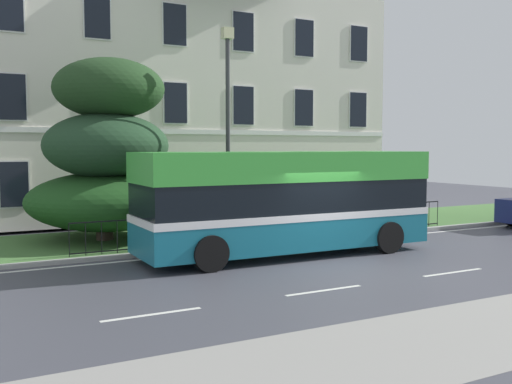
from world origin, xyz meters
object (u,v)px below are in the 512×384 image
Objects in this scene: georgian_townhouse at (166,86)px; street_lamp_post at (228,120)px; single_decker_bus at (286,201)px; evergreen_tree at (108,161)px.

street_lamp_post is (-1.77, -10.85, -2.18)m from georgian_townhouse.
evergreen_tree is at bearing 131.47° from single_decker_bus.
single_decker_bus is 1.29× the size of street_lamp_post.
street_lamp_post is at bearing 103.10° from single_decker_bus.
evergreen_tree reaches higher than single_decker_bus.
georgian_townhouse is at bearing 80.72° from street_lamp_post.
evergreen_tree is 4.21m from street_lamp_post.
georgian_townhouse is at bearing 59.48° from evergreen_tree.
street_lamp_post is (3.45, -1.98, 1.36)m from evergreen_tree.
street_lamp_post is (-0.60, 2.73, 2.48)m from single_decker_bus.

